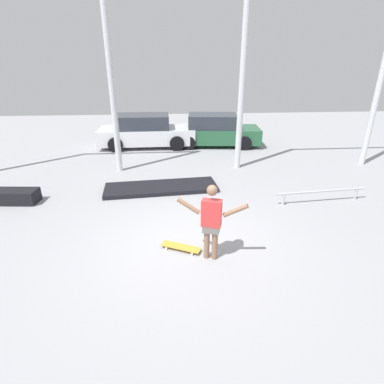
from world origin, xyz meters
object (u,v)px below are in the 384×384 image
manual_pad (161,188)px  parked_car_green (215,131)px  grind_rail (321,193)px  parked_car_white (146,131)px  skateboarder (211,219)px  skateboard (181,247)px

manual_pad → parked_car_green: 5.80m
manual_pad → grind_rail: size_ratio=1.27×
parked_car_white → manual_pad: bearing=-82.5°
skateboarder → skateboard: 1.01m
skateboarder → parked_car_white: (-1.71, 8.80, -0.16)m
skateboarder → parked_car_white: 8.97m
parked_car_white → parked_car_green: parked_car_white is taller
skateboard → parked_car_green: size_ratio=0.20×
parked_car_green → skateboard: bearing=-97.4°
parked_car_green → parked_car_white: bearing=-174.7°
parked_car_white → parked_car_green: 3.13m
manual_pad → parked_car_white: 5.34m
grind_rail → skateboard: bearing=-153.1°
manual_pad → parked_car_white: parked_car_white is taller
skateboarder → parked_car_green: (1.42, 8.78, -0.18)m
skateboarder → parked_car_white: bearing=118.3°
skateboarder → grind_rail: (3.33, 2.29, -0.57)m
manual_pad → skateboarder: bearing=-74.4°
skateboarder → parked_car_green: size_ratio=0.37×
skateboard → parked_car_white: size_ratio=0.19×
manual_pad → parked_car_white: size_ratio=0.78×
parked_car_green → manual_pad: bearing=-109.0°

